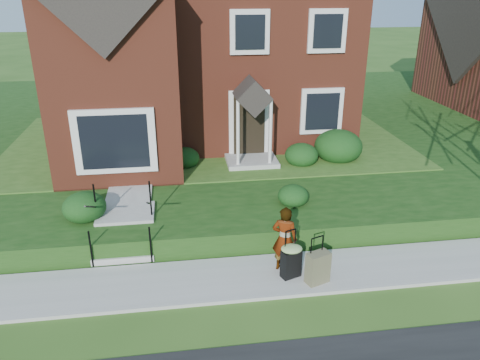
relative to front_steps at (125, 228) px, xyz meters
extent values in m
plane|color=#2D5119|center=(2.50, -1.84, -0.47)|extent=(120.00, 120.00, 0.00)
cube|color=#9E9B93|center=(2.50, -1.84, -0.43)|extent=(60.00, 1.60, 0.08)
cube|color=#16380F|center=(6.50, 9.06, -0.17)|extent=(44.00, 20.00, 0.60)
cube|color=#9E9B93|center=(0.00, 3.16, 0.16)|extent=(1.20, 6.00, 0.06)
cube|color=brown|center=(2.50, 8.16, 2.83)|extent=(10.00, 8.00, 5.40)
cube|color=brown|center=(-0.30, 3.36, 2.83)|extent=(3.60, 2.40, 5.40)
cube|color=silver|center=(-0.30, 2.21, 1.53)|extent=(2.20, 0.30, 1.80)
cube|color=black|center=(3.70, 4.10, 1.18)|extent=(1.00, 0.12, 2.10)
cube|color=black|center=(6.10, 4.11, 1.63)|extent=(1.40, 0.10, 1.50)
cube|color=#9E9B93|center=(0.00, -0.84, -0.32)|extent=(1.40, 0.30, 0.15)
cube|color=#9E9B93|center=(0.00, -0.54, -0.17)|extent=(1.40, 0.30, 0.15)
cube|color=#9E9B93|center=(0.00, -0.24, -0.02)|extent=(1.40, 0.30, 0.15)
cube|color=#9E9B93|center=(0.00, 0.06, 0.13)|extent=(1.40, 0.30, 0.15)
cube|color=#9E9B93|center=(0.00, 0.61, 0.13)|extent=(1.40, 0.80, 0.15)
cylinder|color=black|center=(-0.65, -0.99, 0.06)|extent=(0.04, 0.04, 0.90)
cylinder|color=black|center=(-0.65, 0.21, 0.66)|extent=(0.04, 0.04, 0.90)
cylinder|color=black|center=(0.65, -0.99, 0.06)|extent=(0.04, 0.04, 0.90)
cylinder|color=black|center=(0.65, 0.21, 0.66)|extent=(0.04, 0.04, 0.90)
ellipsoid|color=black|center=(-1.51, 3.65, 0.55)|extent=(1.22, 1.22, 0.85)
ellipsoid|color=black|center=(1.57, 3.67, 0.46)|extent=(0.95, 0.95, 0.66)
ellipsoid|color=black|center=(5.28, 3.34, 0.50)|extent=(1.06, 1.06, 0.75)
ellipsoid|color=black|center=(6.58, 3.61, 0.67)|extent=(1.56, 1.56, 1.09)
ellipsoid|color=black|center=(-0.97, 0.43, 0.49)|extent=(1.05, 1.05, 0.74)
ellipsoid|color=black|center=(4.30, 0.50, 0.41)|extent=(0.81, 0.81, 0.57)
imported|color=#999999|center=(3.55, -1.69, 0.36)|extent=(0.65, 0.56, 1.52)
cube|color=black|center=(3.64, -1.98, -0.08)|extent=(0.47, 0.36, 0.63)
cylinder|color=black|center=(3.64, -1.98, 0.70)|extent=(0.24, 0.11, 0.03)
cylinder|color=black|center=(3.52, -1.98, 0.47)|extent=(0.02, 0.02, 0.47)
cylinder|color=black|center=(3.77, -1.98, 0.47)|extent=(0.02, 0.02, 0.47)
cylinder|color=black|center=(3.50, -1.98, -0.36)|extent=(0.06, 0.07, 0.06)
cylinder|color=black|center=(3.79, -1.98, -0.36)|extent=(0.06, 0.07, 0.06)
ellipsoid|color=#8DB265|center=(3.64, -1.98, 0.30)|extent=(0.56, 0.51, 0.15)
cube|color=brown|center=(4.15, -2.26, -0.04)|extent=(0.55, 0.43, 0.70)
cylinder|color=black|center=(4.15, -2.26, 0.65)|extent=(0.28, 0.13, 0.03)
cylinder|color=black|center=(4.00, -2.26, 0.48)|extent=(0.02, 0.02, 0.34)
cylinder|color=black|center=(4.30, -2.26, 0.48)|extent=(0.02, 0.02, 0.34)
cylinder|color=black|center=(3.98, -2.26, -0.36)|extent=(0.06, 0.07, 0.06)
cylinder|color=black|center=(4.32, -2.26, -0.36)|extent=(0.06, 0.07, 0.06)
camera|label=1|loc=(1.35, -10.28, 5.46)|focal=35.00mm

